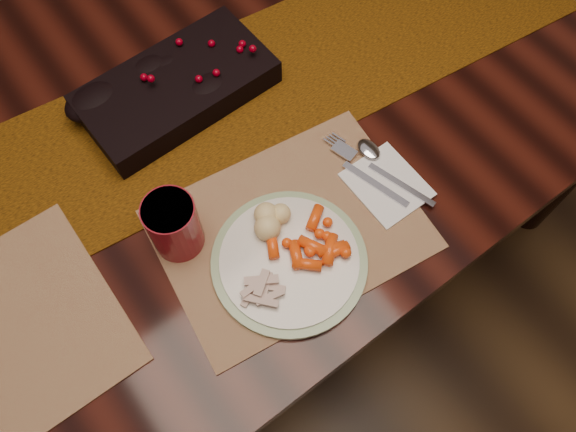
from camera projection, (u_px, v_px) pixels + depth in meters
floor at (239, 262)px, 1.71m from camera, size 5.00×5.00×0.00m
dining_table at (227, 207)px, 1.37m from camera, size 1.80×1.00×0.75m
table_runner at (215, 106)px, 1.04m from camera, size 1.62×0.50×0.00m
centerpiece at (176, 85)px, 1.02m from camera, size 0.35×0.19×0.07m
placemat_main at (290, 229)px, 0.93m from camera, size 0.46×0.36×0.00m
dinner_plate at (289, 261)px, 0.90m from camera, size 0.26×0.26×0.01m
baby_carrots at (310, 247)px, 0.89m from camera, size 0.13×0.12×0.02m
mashed_potatoes at (273, 220)px, 0.90m from camera, size 0.08×0.07×0.04m
turkey_shreds at (263, 291)px, 0.86m from camera, size 0.08×0.07×0.02m
napkin at (387, 184)px, 0.97m from camera, size 0.11×0.13×0.00m
fork at (367, 175)px, 0.97m from camera, size 0.07×0.17×0.00m
spoon at (391, 173)px, 0.97m from camera, size 0.08×0.17×0.00m
red_cup at (174, 225)px, 0.87m from camera, size 0.09×0.09×0.11m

